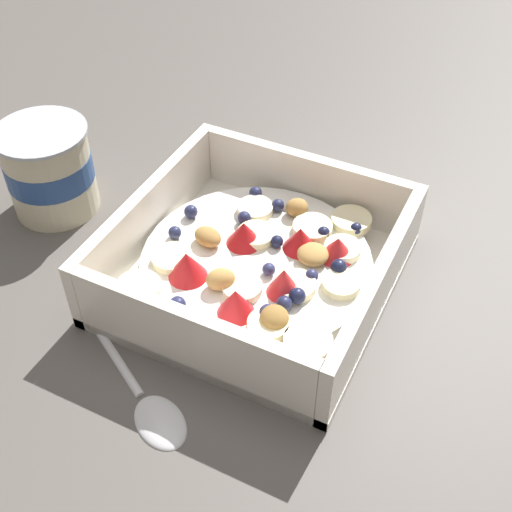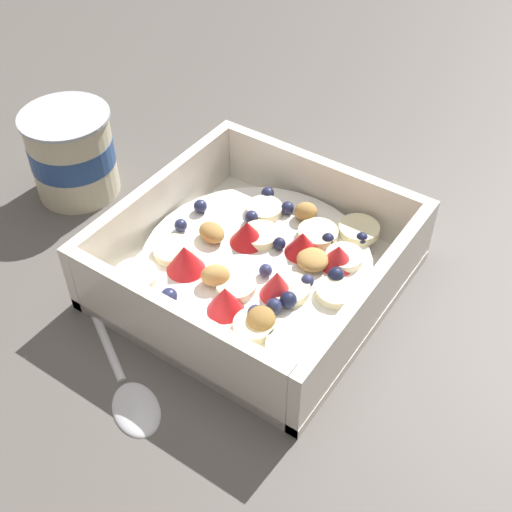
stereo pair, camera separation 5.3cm
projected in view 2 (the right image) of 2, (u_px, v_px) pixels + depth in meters
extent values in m
plane|color=#56514C|center=(245.00, 294.00, 0.54)|extent=(2.40, 2.40, 0.00)
cube|color=white|center=(256.00, 278.00, 0.55)|extent=(0.21, 0.21, 0.01)
cube|color=white|center=(369.00, 308.00, 0.49)|extent=(0.21, 0.01, 0.06)
cube|color=white|center=(159.00, 209.00, 0.57)|extent=(0.21, 0.01, 0.06)
cube|color=white|center=(176.00, 336.00, 0.47)|extent=(0.01, 0.19, 0.06)
cube|color=white|center=(320.00, 190.00, 0.59)|extent=(0.01, 0.19, 0.06)
cylinder|color=white|center=(256.00, 266.00, 0.54)|extent=(0.19, 0.19, 0.02)
cylinder|color=#F4EAB7|center=(173.00, 250.00, 0.53)|extent=(0.04, 0.04, 0.01)
cylinder|color=#F4EAB7|center=(318.00, 234.00, 0.55)|extent=(0.04, 0.04, 0.01)
cylinder|color=#F7EFC6|center=(135.00, 276.00, 0.51)|extent=(0.05, 0.05, 0.01)
cylinder|color=#F7EFC6|center=(344.00, 257.00, 0.53)|extent=(0.03, 0.03, 0.01)
cylinder|color=beige|center=(254.00, 326.00, 0.48)|extent=(0.03, 0.03, 0.01)
cylinder|color=#F4EAB7|center=(336.00, 292.00, 0.50)|extent=(0.04, 0.04, 0.01)
cylinder|color=#F7EFC6|center=(236.00, 286.00, 0.50)|extent=(0.04, 0.04, 0.01)
cylinder|color=#F7EFC6|center=(290.00, 347.00, 0.46)|extent=(0.04, 0.04, 0.01)
cylinder|color=beige|center=(260.00, 235.00, 0.55)|extent=(0.04, 0.04, 0.01)
cylinder|color=#F7EFC6|center=(265.00, 209.00, 0.57)|extent=(0.04, 0.04, 0.01)
cylinder|color=#F4EAB7|center=(290.00, 288.00, 0.50)|extent=(0.03, 0.03, 0.01)
cylinder|color=#F4EAB7|center=(359.00, 229.00, 0.55)|extent=(0.04, 0.04, 0.01)
cone|color=red|center=(185.00, 258.00, 0.51)|extent=(0.04, 0.04, 0.02)
cone|color=red|center=(225.00, 299.00, 0.48)|extent=(0.04, 0.04, 0.02)
cone|color=red|center=(302.00, 243.00, 0.53)|extent=(0.04, 0.04, 0.02)
cone|color=red|center=(247.00, 232.00, 0.54)|extent=(0.04, 0.04, 0.02)
cone|color=red|center=(277.00, 284.00, 0.49)|extent=(0.04, 0.04, 0.02)
cone|color=red|center=(338.00, 255.00, 0.52)|extent=(0.04, 0.04, 0.02)
sphere|color=#23284C|center=(288.00, 208.00, 0.57)|extent=(0.01, 0.01, 0.01)
sphere|color=#23284C|center=(251.00, 217.00, 0.56)|extent=(0.01, 0.01, 0.01)
sphere|color=#23284C|center=(274.00, 306.00, 0.49)|extent=(0.01, 0.01, 0.01)
sphere|color=#191E3D|center=(362.00, 238.00, 0.54)|extent=(0.01, 0.01, 0.01)
sphere|color=#191E3D|center=(328.00, 239.00, 0.54)|extent=(0.01, 0.01, 0.01)
sphere|color=navy|center=(256.00, 313.00, 0.48)|extent=(0.01, 0.01, 0.01)
sphere|color=#23284C|center=(169.00, 296.00, 0.49)|extent=(0.01, 0.01, 0.01)
sphere|color=navy|center=(307.00, 281.00, 0.51)|extent=(0.01, 0.01, 0.01)
sphere|color=#23284C|center=(181.00, 225.00, 0.55)|extent=(0.01, 0.01, 0.01)
sphere|color=#191E3D|center=(288.00, 300.00, 0.49)|extent=(0.01, 0.01, 0.01)
sphere|color=#191E3D|center=(336.00, 275.00, 0.51)|extent=(0.01, 0.01, 0.01)
sphere|color=#191E3D|center=(279.00, 244.00, 0.54)|extent=(0.01, 0.01, 0.01)
sphere|color=#23284C|center=(268.00, 193.00, 0.58)|extent=(0.01, 0.01, 0.01)
sphere|color=#23284C|center=(200.00, 206.00, 0.57)|extent=(0.01, 0.01, 0.01)
sphere|color=navy|center=(266.00, 270.00, 0.51)|extent=(0.01, 0.01, 0.01)
ellipsoid|color=#AD7F42|center=(306.00, 211.00, 0.56)|extent=(0.03, 0.03, 0.02)
ellipsoid|color=tan|center=(313.00, 260.00, 0.52)|extent=(0.03, 0.03, 0.01)
ellipsoid|color=#AD7F42|center=(212.00, 232.00, 0.54)|extent=(0.02, 0.03, 0.01)
ellipsoid|color=tan|center=(215.00, 275.00, 0.51)|extent=(0.03, 0.03, 0.02)
ellipsoid|color=olive|center=(261.00, 319.00, 0.48)|extent=(0.03, 0.03, 0.02)
ellipsoid|color=silver|center=(132.00, 404.00, 0.46)|extent=(0.05, 0.06, 0.01)
cylinder|color=silver|center=(97.00, 319.00, 0.52)|extent=(0.07, 0.11, 0.01)
cylinder|color=beige|center=(73.00, 155.00, 0.61)|extent=(0.08, 0.08, 0.08)
cylinder|color=#2D5193|center=(72.00, 152.00, 0.61)|extent=(0.08, 0.08, 0.02)
cylinder|color=#B7BCC6|center=(64.00, 116.00, 0.58)|extent=(0.08, 0.08, 0.00)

